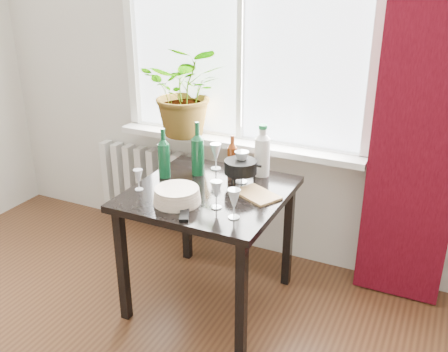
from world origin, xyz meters
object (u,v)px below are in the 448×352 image
at_px(wineglass_front_right, 216,194).
at_px(tv_remote, 184,214).
at_px(radiator, 148,183).
at_px(wineglass_front_left, 138,180).
at_px(wineglass_back_left, 216,156).
at_px(plate_stack, 177,196).
at_px(wine_bottle_right, 198,148).
at_px(cleaning_bottle, 262,150).
at_px(wineglass_far_right, 234,203).
at_px(wineglass_back_center, 242,167).
at_px(table, 209,205).
at_px(cutting_board, 257,195).
at_px(bottle_amber, 232,155).
at_px(wine_bottle_left, 164,153).
at_px(fondue_pot, 241,172).
at_px(potted_plant, 187,91).

bearing_deg(wineglass_front_right, tv_remote, -126.86).
xyz_separation_m(radiator, wineglass_front_left, (0.49, -0.80, 0.42)).
distance_m(radiator, wineglass_back_left, 0.92).
xyz_separation_m(wineglass_front_left, plate_stack, (0.28, -0.05, -0.02)).
bearing_deg(wine_bottle_right, cleaning_bottle, 22.86).
xyz_separation_m(wineglass_far_right, wineglass_front_left, (-0.62, 0.08, -0.02)).
height_order(wineglass_back_center, tv_remote, wineglass_back_center).
distance_m(table, tv_remote, 0.34).
xyz_separation_m(tv_remote, cutting_board, (0.24, 0.37, -0.00)).
bearing_deg(bottle_amber, table, -93.41).
relative_size(table, wineglass_front_right, 5.55).
relative_size(wine_bottle_right, bottle_amber, 1.34).
xyz_separation_m(bottle_amber, cleaning_bottle, (0.17, 0.06, 0.04)).
bearing_deg(wine_bottle_left, plate_stack, -48.22).
bearing_deg(wineglass_back_center, table, -122.87).
distance_m(fondue_pot, cutting_board, 0.19).
bearing_deg(wine_bottle_left, tv_remote, -47.46).
distance_m(potted_plant, plate_stack, 0.92).
bearing_deg(wine_bottle_right, wineglass_back_center, -0.11).
distance_m(wine_bottle_left, tv_remote, 0.55).
relative_size(wine_bottle_left, wineglass_back_left, 1.79).
height_order(wineglass_far_right, wineglass_back_center, wineglass_back_center).
bearing_deg(wine_bottle_right, bottle_amber, 26.67).
distance_m(wineglass_back_left, wineglass_front_left, 0.53).
relative_size(plate_stack, fondue_pot, 1.19).
xyz_separation_m(plate_stack, cutting_board, (0.35, 0.26, -0.03)).
bearing_deg(radiator, bottle_amber, -22.14).
xyz_separation_m(table, wineglass_far_right, (0.26, -0.24, 0.17)).
distance_m(wineglass_back_center, wineglass_front_left, 0.59).
bearing_deg(wine_bottle_right, wine_bottle_left, -142.82).
relative_size(wineglass_front_left, tv_remote, 0.79).
bearing_deg(wineglass_front_right, potted_plant, 128.26).
xyz_separation_m(wine_bottle_left, wineglass_far_right, (0.59, -0.31, -0.07)).
bearing_deg(wineglass_far_right, tv_remote, -161.32).
distance_m(cleaning_bottle, wineglass_front_left, 0.75).
bearing_deg(wine_bottle_left, cutting_board, -1.35).
xyz_separation_m(cleaning_bottle, wineglass_front_left, (-0.54, -0.50, -0.10)).
bearing_deg(wineglass_far_right, wine_bottle_left, 152.69).
relative_size(bottle_amber, tv_remote, 1.57).
height_order(wineglass_front_left, cutting_board, wineglass_front_left).
bearing_deg(table, plate_stack, -110.64).
bearing_deg(wineglass_front_right, fondue_pot, 91.68).
bearing_deg(table, wineglass_back_left, 109.46).
distance_m(wineglass_back_left, cutting_board, 0.46).
distance_m(wineglass_far_right, wineglass_front_left, 0.63).
relative_size(wine_bottle_right, wineglass_far_right, 2.07).
relative_size(potted_plant, fondue_pot, 2.82).
bearing_deg(cutting_board, radiator, 152.56).
relative_size(wine_bottle_left, plate_stack, 1.18).
distance_m(cleaning_bottle, wineglass_far_right, 0.59).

